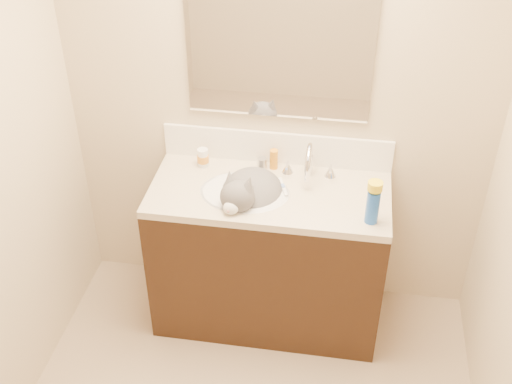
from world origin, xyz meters
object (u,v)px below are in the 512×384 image
(vanity_cabinet, at_px, (268,259))
(faucet, at_px, (309,164))
(silver_jar, at_px, (262,163))
(spray_can, at_px, (372,207))
(cat, at_px, (250,195))
(amber_bottle, at_px, (274,159))
(basin, at_px, (245,203))
(pill_bottle, at_px, (203,158))

(vanity_cabinet, relative_size, faucet, 4.29)
(vanity_cabinet, height_order, silver_jar, silver_jar)
(spray_can, bearing_deg, cat, 166.45)
(amber_bottle, bearing_deg, cat, -110.56)
(basin, distance_m, spray_can, 0.65)
(faucet, bearing_deg, cat, -149.21)
(basin, xyz_separation_m, amber_bottle, (0.11, 0.24, 0.12))
(silver_jar, bearing_deg, vanity_cabinet, -71.28)
(silver_jar, height_order, amber_bottle, amber_bottle)
(silver_jar, distance_m, amber_bottle, 0.07)
(cat, bearing_deg, faucet, 47.11)
(vanity_cabinet, xyz_separation_m, pill_bottle, (-0.38, 0.17, 0.50))
(faucet, xyz_separation_m, pill_bottle, (-0.56, 0.03, -0.04))
(cat, bearing_deg, amber_bottle, 85.77)
(cat, bearing_deg, silver_jar, 99.68)
(faucet, xyz_separation_m, silver_jar, (-0.25, 0.06, -0.06))
(vanity_cabinet, xyz_separation_m, basin, (-0.12, -0.03, 0.38))
(faucet, distance_m, cat, 0.34)
(amber_bottle, bearing_deg, vanity_cabinet, -87.95)
(basin, bearing_deg, faucet, 29.12)
(silver_jar, bearing_deg, basin, -102.58)
(faucet, bearing_deg, spray_can, -43.78)
(basin, relative_size, silver_jar, 7.93)
(faucet, bearing_deg, silver_jar, 165.43)
(vanity_cabinet, bearing_deg, basin, -165.96)
(pill_bottle, bearing_deg, vanity_cabinet, -24.24)
(vanity_cabinet, relative_size, amber_bottle, 11.11)
(basin, relative_size, faucet, 1.61)
(faucet, bearing_deg, amber_bottle, 159.65)
(basin, height_order, silver_jar, silver_jar)
(silver_jar, bearing_deg, faucet, -14.57)
(vanity_cabinet, distance_m, cat, 0.44)
(vanity_cabinet, distance_m, basin, 0.40)
(vanity_cabinet, xyz_separation_m, amber_bottle, (-0.01, 0.21, 0.50))
(cat, xyz_separation_m, pill_bottle, (-0.28, 0.20, 0.07))
(silver_jar, bearing_deg, pill_bottle, -173.97)
(basin, bearing_deg, pill_bottle, 142.09)
(faucet, relative_size, amber_bottle, 2.59)
(pill_bottle, distance_m, amber_bottle, 0.37)
(faucet, distance_m, pill_bottle, 0.56)
(cat, xyz_separation_m, spray_can, (0.60, -0.14, 0.10))
(silver_jar, bearing_deg, spray_can, -33.16)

